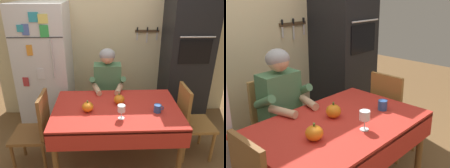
# 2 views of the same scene
# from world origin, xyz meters

# --- Properties ---
(ground_plane) EXTENTS (10.00, 10.00, 0.00)m
(ground_plane) POSITION_xyz_m (0.00, 0.00, 0.00)
(ground_plane) COLOR brown
(ground_plane) RESTS_ON ground
(back_wall_assembly) EXTENTS (3.70, 0.13, 2.60)m
(back_wall_assembly) POSITION_xyz_m (0.05, 1.35, 1.30)
(back_wall_assembly) COLOR beige
(back_wall_assembly) RESTS_ON ground
(refrigerator) EXTENTS (0.68, 0.71, 1.80)m
(refrigerator) POSITION_xyz_m (-0.95, 0.96, 0.90)
(refrigerator) COLOR silver
(refrigerator) RESTS_ON ground
(wall_oven) EXTENTS (0.60, 0.64, 2.10)m
(wall_oven) POSITION_xyz_m (1.05, 1.00, 1.05)
(wall_oven) COLOR black
(wall_oven) RESTS_ON ground
(dining_table) EXTENTS (1.40, 0.90, 0.74)m
(dining_table) POSITION_xyz_m (0.00, 0.08, 0.66)
(dining_table) COLOR brown
(dining_table) RESTS_ON ground
(chair_behind_person) EXTENTS (0.40, 0.40, 0.93)m
(chair_behind_person) POSITION_xyz_m (-0.08, 0.87, 0.51)
(chair_behind_person) COLOR tan
(chair_behind_person) RESTS_ON ground
(seated_person) EXTENTS (0.47, 0.55, 1.25)m
(seated_person) POSITION_xyz_m (-0.08, 0.68, 0.74)
(seated_person) COLOR #38384C
(seated_person) RESTS_ON ground
(chair_left_side) EXTENTS (0.40, 0.40, 0.93)m
(chair_left_side) POSITION_xyz_m (-0.90, 0.06, 0.51)
(chair_left_side) COLOR brown
(chair_left_side) RESTS_ON ground
(chair_right_side) EXTENTS (0.40, 0.40, 0.93)m
(chair_right_side) POSITION_xyz_m (0.90, 0.19, 0.51)
(chair_right_side) COLOR #9E6B33
(chair_right_side) RESTS_ON ground
(coffee_mug) EXTENTS (0.11, 0.08, 0.09)m
(coffee_mug) POSITION_xyz_m (0.44, -0.01, 0.78)
(coffee_mug) COLOR #2D569E
(coffee_mug) RESTS_ON dining_table
(wine_glass) EXTENTS (0.08, 0.08, 0.15)m
(wine_glass) POSITION_xyz_m (0.04, -0.13, 0.85)
(wine_glass) COLOR white
(wine_glass) RESTS_ON dining_table
(pumpkin_large) EXTENTS (0.12, 0.12, 0.13)m
(pumpkin_large) POSITION_xyz_m (0.04, 0.19, 0.79)
(pumpkin_large) COLOR orange
(pumpkin_large) RESTS_ON dining_table
(pumpkin_medium) EXTENTS (0.13, 0.13, 0.13)m
(pumpkin_medium) POSITION_xyz_m (-0.31, 0.03, 0.79)
(pumpkin_medium) COLOR orange
(pumpkin_medium) RESTS_ON dining_table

